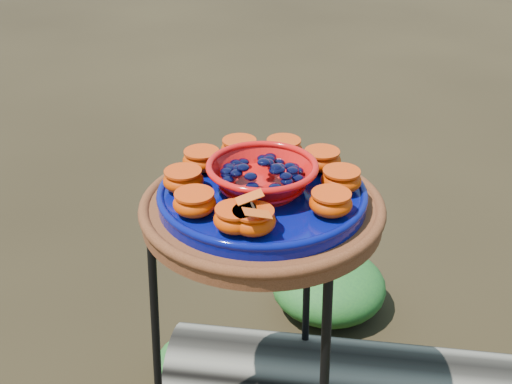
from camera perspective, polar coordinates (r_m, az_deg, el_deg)
The scene contains 18 objects.
plant_stand at distance 1.33m, azimuth 0.47°, elevation -15.46°, with size 0.44×0.44×0.70m, color black, non-canonical shape.
terracotta_saucer at distance 1.11m, azimuth 0.54°, elevation -1.69°, with size 0.41×0.41×0.03m, color #48220E.
cobalt_plate at distance 1.09m, azimuth 0.55°, elevation -0.40°, with size 0.35×0.35×0.02m, color #090B56.
red_bowl at distance 1.08m, azimuth 0.56°, elevation 1.30°, with size 0.18×0.18×0.05m, color red, non-canonical shape.
glass_gems at distance 1.06m, azimuth 0.57°, elevation 3.05°, with size 0.14×0.14×0.02m, color black, non-canonical shape.
orange_half_0 at distance 0.96m, azimuth -0.24°, elevation -2.60°, with size 0.07×0.07×0.04m, color #BC1600.
orange_half_1 at distance 1.02m, azimuth 6.66°, elevation -1.01°, with size 0.07×0.07×0.04m, color #BC1600.
orange_half_2 at distance 1.09m, azimuth 7.57°, elevation 1.03°, with size 0.07×0.07×0.04m, color #BC1600.
orange_half_3 at distance 1.15m, azimuth 5.86°, elevation 2.82°, with size 0.07×0.07×0.04m, color #BC1600.
orange_half_4 at distance 1.19m, azimuth 2.47°, elevation 3.84°, with size 0.07×0.07×0.04m, color #BC1600.
orange_half_5 at distance 1.19m, azimuth -1.48°, elevation 3.84°, with size 0.07×0.07×0.04m, color #BC1600.
orange_half_6 at distance 1.15m, azimuth -4.84°, elevation 2.82°, with size 0.07×0.07×0.04m, color #BC1600.
orange_half_7 at distance 1.08m, azimuth -6.47°, elevation 1.02°, with size 0.07×0.07×0.04m, color #BC1600.
orange_half_8 at distance 1.01m, azimuth -5.48°, elevation -1.02°, with size 0.07×0.07×0.04m, color #BC1600.
orange_half_9 at distance 0.97m, azimuth -1.80°, elevation -2.43°, with size 0.07×0.07×0.04m, color #BC1600.
butterfly at distance 0.95m, azimuth -0.24°, elevation -1.22°, with size 0.09×0.06×0.02m, color #DD4B11, non-canonical shape.
foliage_left at distance 1.77m, azimuth -5.12°, elevation -14.90°, with size 0.23×0.23×0.12m, color #1A461D.
foliage_back at distance 2.00m, azimuth 6.47°, elevation -8.09°, with size 0.35×0.35×0.18m, color #1A461D.
Camera 1 is at (0.46, -0.84, 1.28)m, focal length 45.00 mm.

